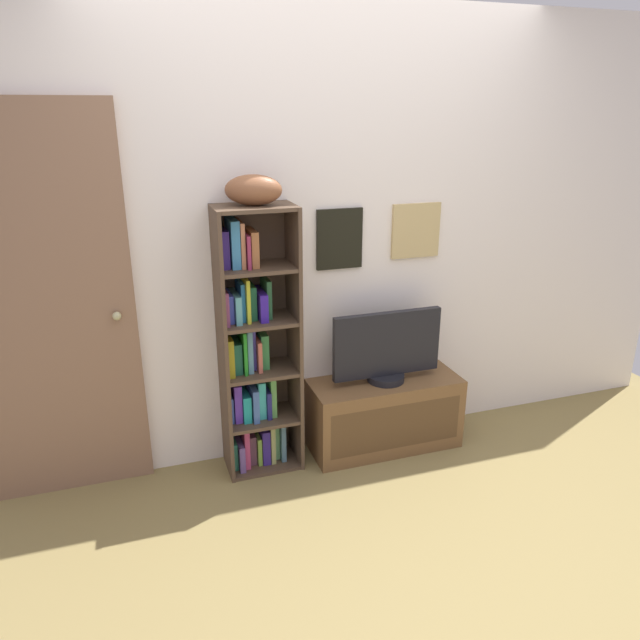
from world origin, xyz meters
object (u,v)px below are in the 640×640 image
object	(u,v)px
football	(253,190)
door	(51,312)
television	(387,348)
bookshelf	(253,353)
tv_stand	(384,413)

from	to	relation	value
football	door	distance (m)	1.17
television	door	distance (m)	1.80
bookshelf	television	world-z (taller)	bookshelf
bookshelf	door	size ratio (longest dim) A/B	0.74
football	television	size ratio (longest dim) A/B	0.44
tv_stand	bookshelf	bearing A→B (deg)	174.88
bookshelf	television	xyz separation A→B (m)	(0.77, -0.07, -0.04)
television	door	bearing A→B (deg)	175.02
football	television	world-z (taller)	football
tv_stand	television	size ratio (longest dim) A/B	1.37
tv_stand	television	world-z (taller)	television
tv_stand	door	bearing A→B (deg)	174.98
tv_stand	television	xyz separation A→B (m)	(0.00, 0.00, 0.42)
bookshelf	door	distance (m)	1.04
television	door	world-z (taller)	door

